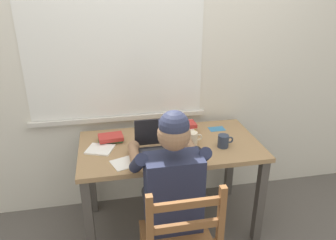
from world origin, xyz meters
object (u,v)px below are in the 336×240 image
at_px(coffee_mug_dark, 224,141).
at_px(book_stack_main, 183,128).
at_px(book_stack_side, 111,138).
at_px(coffee_mug_white, 192,138).
at_px(landscape_photo_print, 217,129).
at_px(seated_person, 170,186).
at_px(desk, 170,156).
at_px(laptop, 159,145).
at_px(computer_mouse, 197,150).

relative_size(coffee_mug_dark, book_stack_main, 0.59).
relative_size(book_stack_main, book_stack_side, 1.04).
distance_m(coffee_mug_white, coffee_mug_dark, 0.23).
bearing_deg(landscape_photo_print, book_stack_main, -178.57).
height_order(seated_person, landscape_photo_print, seated_person).
height_order(desk, landscape_photo_print, landscape_photo_print).
height_order(laptop, landscape_photo_print, laptop).
distance_m(desk, laptop, 0.22).
relative_size(seated_person, book_stack_main, 6.13).
relative_size(laptop, coffee_mug_white, 2.63).
bearing_deg(desk, coffee_mug_dark, -17.71).
bearing_deg(coffee_mug_dark, laptop, 178.38).
bearing_deg(coffee_mug_dark, book_stack_main, 128.13).
bearing_deg(seated_person, book_stack_main, 68.97).
relative_size(computer_mouse, landscape_photo_print, 0.77).
relative_size(coffee_mug_dark, landscape_photo_print, 0.91).
xyz_separation_m(desk, book_stack_side, (-0.44, 0.13, 0.13)).
height_order(desk, coffee_mug_dark, coffee_mug_dark).
height_order(laptop, coffee_mug_white, laptop).
relative_size(seated_person, landscape_photo_print, 9.47).
height_order(desk, coffee_mug_white, coffee_mug_white).
relative_size(computer_mouse, coffee_mug_white, 0.80).
distance_m(desk, seated_person, 0.44).
bearing_deg(book_stack_side, computer_mouse, -25.72).
bearing_deg(book_stack_side, book_stack_main, 4.01).
bearing_deg(book_stack_main, laptop, -131.07).
distance_m(laptop, computer_mouse, 0.28).
xyz_separation_m(seated_person, computer_mouse, (0.26, 0.27, 0.09)).
bearing_deg(desk, book_stack_main, 50.64).
bearing_deg(book_stack_main, coffee_mug_white, -86.15).
xyz_separation_m(laptop, book_stack_side, (-0.33, 0.24, -0.03)).
distance_m(seated_person, landscape_photo_print, 0.81).
height_order(computer_mouse, book_stack_side, book_stack_side).
distance_m(coffee_mug_dark, book_stack_side, 0.85).
relative_size(book_stack_main, landscape_photo_print, 1.55).
bearing_deg(coffee_mug_white, book_stack_side, 163.79).
bearing_deg(seated_person, landscape_photo_print, 49.87).
distance_m(seated_person, coffee_mug_white, 0.48).
bearing_deg(desk, laptop, -133.69).
relative_size(desk, coffee_mug_dark, 11.39).
xyz_separation_m(desk, laptop, (-0.10, -0.11, 0.16)).
relative_size(desk, book_stack_main, 6.72).
relative_size(laptop, book_stack_side, 1.70).
xyz_separation_m(coffee_mug_dark, book_stack_side, (-0.81, 0.25, -0.02)).
bearing_deg(landscape_photo_print, computer_mouse, -128.77).
relative_size(desk, book_stack_side, 6.96).
xyz_separation_m(seated_person, coffee_mug_dark, (0.46, 0.31, 0.12)).
xyz_separation_m(book_stack_main, landscape_photo_print, (0.29, 0.01, -0.04)).
bearing_deg(book_stack_main, seated_person, -111.03).
height_order(laptop, coffee_mug_dark, laptop).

